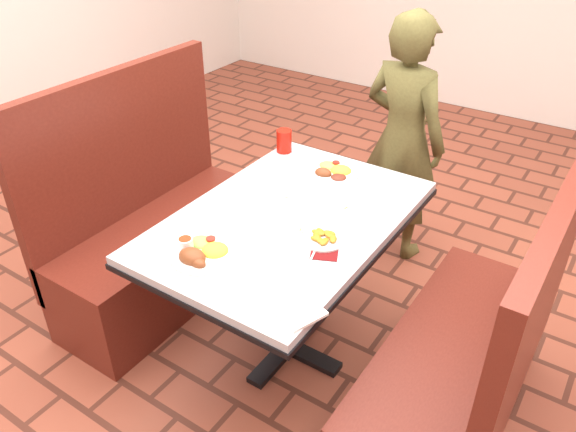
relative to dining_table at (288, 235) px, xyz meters
The scene contains 14 objects.
dining_table is the anchor object (origin of this frame).
booth_bench_left 0.86m from the dining_table, behind, with size 0.47×1.20×1.17m.
booth_bench_right 0.86m from the dining_table, ahead, with size 0.47×1.20×1.17m.
diner_person 1.07m from the dining_table, 87.91° to the left, with size 0.50×0.33×1.38m, color brown.
near_dinner_plate 0.43m from the dining_table, 105.48° to the right, with size 0.25×0.25×0.08m.
far_dinner_plate 0.43m from the dining_table, 93.56° to the left, with size 0.24×0.24×0.06m.
plantain_plate 0.24m from the dining_table, 19.19° to the right, with size 0.17×0.17×0.03m.
maroon_napkin 0.30m from the dining_table, 28.17° to the right, with size 0.10×0.10×0.00m, color #5D0E0E.
spoon_utensil 0.31m from the dining_table, 38.43° to the right, with size 0.01×0.12×0.00m, color silver.
red_tumbler 0.62m from the dining_table, 125.55° to the left, with size 0.08×0.08×0.11m, color red.
paper_napkin 0.56m from the dining_table, 54.40° to the right, with size 0.19×0.14×0.01m, color white.
knife_utensil 0.37m from the dining_table, 97.66° to the right, with size 0.01×0.15×0.00m, color silver.
fork_utensil 0.40m from the dining_table, 110.34° to the right, with size 0.01×0.15×0.00m, color silver.
lettuce_shreds 0.12m from the dining_table, 56.31° to the left, with size 0.28×0.32×0.00m, color #7DB147, non-canonical shape.
Camera 1 is at (1.07, -1.60, 1.97)m, focal length 35.00 mm.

